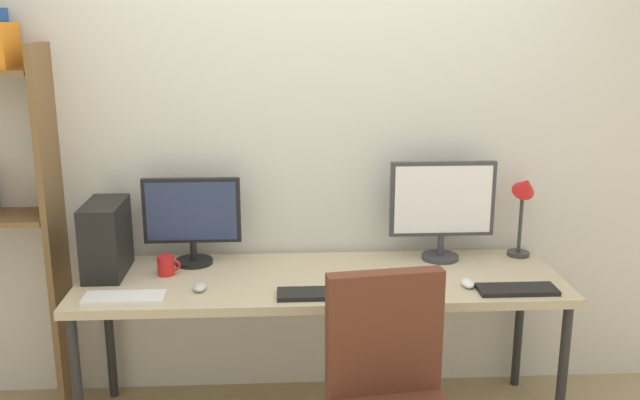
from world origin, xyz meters
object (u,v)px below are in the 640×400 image
at_px(desk, 321,287).
at_px(coffee_mug, 166,266).
at_px(monitor_left, 192,217).
at_px(mouse_right_side, 200,287).
at_px(monitor_right, 442,205).
at_px(pc_tower, 106,238).
at_px(keyboard_right, 517,289).
at_px(mouse_left_side, 468,283).
at_px(keyboard_center, 324,294).
at_px(desk_lamp, 524,200).
at_px(keyboard_left, 124,298).

bearing_deg(desk, coffee_mug, 174.94).
distance_m(monitor_left, mouse_right_side, 0.42).
distance_m(monitor_right, pc_tower, 1.59).
bearing_deg(keyboard_right, mouse_left_side, 160.70).
distance_m(desk, keyboard_center, 0.24).
bearing_deg(keyboard_right, pc_tower, 169.73).
distance_m(monitor_left, keyboard_center, 0.78).
xyz_separation_m(desk_lamp, keyboard_left, (-1.84, -0.45, -0.28)).
bearing_deg(keyboard_right, desk_lamp, 70.23).
xyz_separation_m(monitor_left, desk_lamp, (1.60, 0.00, 0.06)).
relative_size(monitor_right, desk_lamp, 1.17).
distance_m(desk_lamp, keyboard_center, 1.13).
relative_size(desk_lamp, mouse_left_side, 4.54).
xyz_separation_m(mouse_left_side, coffee_mug, (-1.35, 0.22, 0.03)).
relative_size(desk_lamp, keyboard_center, 1.10).
bearing_deg(desk, mouse_right_side, -165.49).
relative_size(keyboard_right, mouse_right_side, 3.55).
relative_size(desk, mouse_right_side, 22.93).
xyz_separation_m(monitor_right, coffee_mug, (-1.31, -0.15, -0.23)).
bearing_deg(keyboard_right, keyboard_left, 180.00).
bearing_deg(monitor_left, coffee_mug, -125.82).
bearing_deg(coffee_mug, pc_tower, 172.20).
height_order(monitor_left, coffee_mug, monitor_left).
bearing_deg(monitor_right, desk, -160.51).
bearing_deg(keyboard_center, monitor_left, 143.61).
distance_m(pc_tower, desk_lamp, 1.99).
xyz_separation_m(monitor_right, desk_lamp, (0.40, 0.00, 0.02)).
height_order(monitor_left, mouse_right_side, monitor_left).
bearing_deg(mouse_left_side, pc_tower, 170.88).
xyz_separation_m(monitor_left, mouse_left_side, (1.24, -0.37, -0.22)).
bearing_deg(desk, keyboard_left, -164.69).
height_order(desk, mouse_right_side, mouse_right_side).
xyz_separation_m(keyboard_right, coffee_mug, (-1.55, 0.29, 0.04)).
height_order(desk, keyboard_center, keyboard_center).
bearing_deg(mouse_left_side, keyboard_left, -177.31).
xyz_separation_m(desk, monitor_left, (-0.60, 0.21, 0.28)).
xyz_separation_m(keyboard_center, coffee_mug, (-0.71, 0.29, 0.04)).
distance_m(monitor_right, keyboard_center, 0.79).
bearing_deg(pc_tower, mouse_left_side, -9.12).
distance_m(monitor_left, desk_lamp, 1.60).
bearing_deg(keyboard_left, keyboard_center, 0.00).
bearing_deg(mouse_left_side, monitor_right, 96.31).
height_order(mouse_left_side, mouse_right_side, same).
height_order(desk, monitor_right, monitor_right).
relative_size(desk, mouse_left_side, 22.93).
relative_size(keyboard_left, keyboard_center, 0.85).
xyz_separation_m(pc_tower, keyboard_left, (0.14, -0.33, -0.16)).
xyz_separation_m(monitor_left, keyboard_center, (0.60, -0.44, -0.22)).
xyz_separation_m(monitor_right, keyboard_center, (-0.60, -0.44, -0.26)).
xyz_separation_m(monitor_left, monitor_right, (1.20, 0.00, 0.04)).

